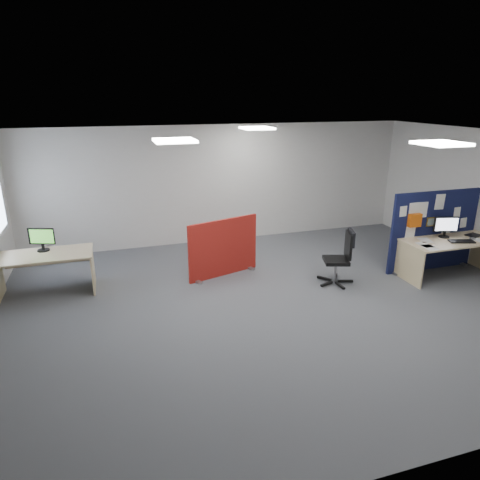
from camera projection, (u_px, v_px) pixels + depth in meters
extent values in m
plane|color=#53555A|center=(276.00, 303.00, 7.17)|extent=(9.00, 9.00, 0.00)
cube|color=white|center=(281.00, 139.00, 6.30)|extent=(9.00, 7.00, 0.02)
cube|color=silver|center=(222.00, 184.00, 9.90)|extent=(9.00, 0.02, 2.70)
cube|color=silver|center=(437.00, 343.00, 3.57)|extent=(9.00, 0.02, 2.70)
cube|color=white|center=(441.00, 144.00, 5.97)|extent=(0.60, 0.60, 0.04)
cube|color=white|center=(175.00, 141.00, 6.34)|extent=(0.60, 0.60, 0.04)
cube|color=white|center=(257.00, 128.00, 8.71)|extent=(0.60, 0.60, 0.04)
cube|color=#0F1938|center=(433.00, 231.00, 8.35)|extent=(1.93, 0.06, 1.59)
cube|color=gray|center=(393.00, 272.00, 8.37)|extent=(0.08, 0.30, 0.04)
cube|color=gray|center=(460.00, 263.00, 8.83)|extent=(0.08, 0.30, 0.04)
cube|color=white|center=(403.00, 211.00, 7.95)|extent=(0.15, 0.01, 0.20)
cube|color=white|center=(423.00, 210.00, 8.07)|extent=(0.21, 0.01, 0.30)
cube|color=white|center=(440.00, 202.00, 8.13)|extent=(0.21, 0.01, 0.30)
cube|color=white|center=(457.00, 212.00, 8.34)|extent=(0.15, 0.01, 0.20)
cube|color=white|center=(411.00, 231.00, 8.14)|extent=(0.21, 0.01, 0.30)
cube|color=white|center=(446.00, 233.00, 8.41)|extent=(0.21, 0.01, 0.30)
cube|color=white|center=(463.00, 223.00, 8.47)|extent=(0.15, 0.01, 0.20)
cube|color=white|center=(427.00, 247.00, 8.38)|extent=(0.21, 0.01, 0.30)
cube|color=white|center=(414.00, 210.00, 8.01)|extent=(0.21, 0.01, 0.30)
cube|color=gold|center=(432.00, 222.00, 8.22)|extent=(0.24, 0.01, 0.18)
cube|color=#DD5A0D|center=(415.00, 220.00, 8.04)|extent=(0.25, 0.10, 0.25)
cube|color=beige|center=(452.00, 241.00, 8.04)|extent=(1.88, 0.84, 0.03)
cube|color=beige|center=(409.00, 264.00, 7.91)|extent=(0.03, 0.77, 0.70)
cube|color=beige|center=(436.00, 242.00, 8.45)|extent=(1.69, 0.02, 0.30)
cylinder|color=black|center=(444.00, 237.00, 8.18)|extent=(0.19, 0.19, 0.02)
cube|color=black|center=(444.00, 234.00, 8.16)|extent=(0.04, 0.04, 0.10)
cube|color=black|center=(446.00, 224.00, 8.10)|extent=(0.45, 0.15, 0.29)
cube|color=silver|center=(447.00, 224.00, 8.08)|extent=(0.41, 0.11, 0.25)
cube|color=black|center=(462.00, 241.00, 7.92)|extent=(0.48, 0.31, 0.02)
cube|color=gray|center=(472.00, 239.00, 8.06)|extent=(0.11, 0.08, 0.03)
cube|color=black|center=(474.00, 235.00, 8.27)|extent=(0.32, 0.28, 0.01)
cube|color=maroon|center=(223.00, 248.00, 8.12)|extent=(1.44, 0.48, 1.12)
cube|color=gray|center=(194.00, 278.00, 8.13)|extent=(0.08, 0.30, 0.04)
cube|color=gray|center=(253.00, 270.00, 8.46)|extent=(0.08, 0.30, 0.04)
cube|color=beige|center=(44.00, 255.00, 7.31)|extent=(1.59, 0.79, 0.03)
cube|color=beige|center=(93.00, 270.00, 7.64)|extent=(0.03, 0.73, 0.70)
cube|color=beige|center=(47.00, 257.00, 7.70)|extent=(1.43, 0.02, 0.30)
cylinder|color=black|center=(44.00, 250.00, 7.47)|extent=(0.21, 0.21, 0.02)
cube|color=black|center=(43.00, 247.00, 7.45)|extent=(0.05, 0.04, 0.10)
cube|color=black|center=(41.00, 236.00, 7.39)|extent=(0.44, 0.18, 0.29)
cube|color=#409030|center=(41.00, 236.00, 7.37)|extent=(0.39, 0.14, 0.25)
cube|color=black|center=(345.00, 281.00, 7.93)|extent=(0.28, 0.13, 0.04)
cube|color=black|center=(335.00, 277.00, 8.12)|extent=(0.20, 0.26, 0.04)
cube|color=black|center=(324.00, 278.00, 8.05)|extent=(0.21, 0.25, 0.04)
cube|color=black|center=(327.00, 284.00, 7.82)|extent=(0.28, 0.13, 0.04)
cube|color=black|center=(340.00, 286.00, 7.75)|extent=(0.05, 0.28, 0.04)
cylinder|color=gray|center=(335.00, 271.00, 7.87)|extent=(0.06, 0.06, 0.39)
cube|color=black|center=(336.00, 260.00, 7.80)|extent=(0.54, 0.54, 0.07)
cube|color=black|center=(348.00, 245.00, 7.70)|extent=(0.16, 0.39, 0.47)
cube|color=black|center=(351.00, 238.00, 7.66)|extent=(0.16, 0.36, 0.28)
cube|color=white|center=(425.00, 245.00, 7.77)|extent=(0.22, 0.30, 0.00)
cube|color=white|center=(425.00, 240.00, 8.01)|extent=(0.28, 0.34, 0.00)
cube|color=white|center=(480.00, 240.00, 8.00)|extent=(0.25, 0.33, 0.00)
cube|color=white|center=(430.00, 247.00, 7.63)|extent=(0.23, 0.32, 0.00)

